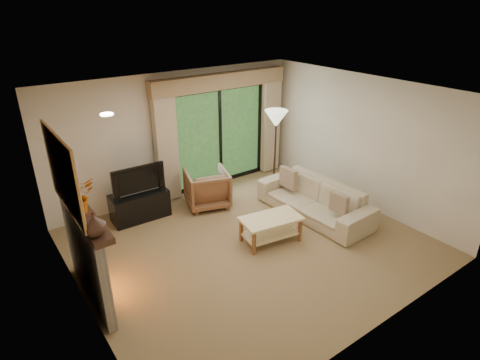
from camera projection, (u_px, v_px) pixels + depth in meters
floor at (250, 243)px, 6.95m from camera, size 5.50×5.50×0.00m
ceiling at (252, 94)px, 5.87m from camera, size 5.50×5.50×0.00m
wall_back at (178, 135)px, 8.26m from camera, size 5.00×0.00×5.00m
wall_front at (383, 247)px, 4.56m from camera, size 5.00×0.00×5.00m
wall_left at (74, 227)px, 4.95m from camera, size 0.00×5.00×5.00m
wall_right at (362, 142)px, 7.87m from camera, size 0.00×5.00×5.00m
fireplace at (87, 257)px, 5.41m from camera, size 0.24×1.70×1.37m
mirror at (63, 173)px, 4.84m from camera, size 0.07×1.45×1.02m
sliding_door at (220, 136)px, 8.83m from camera, size 2.26×0.10×2.16m
curtain_left at (166, 145)px, 7.99m from camera, size 0.45×0.18×2.35m
curtain_right at (270, 123)px, 9.43m from camera, size 0.45×0.18×2.35m
cornice at (221, 81)px, 8.26m from camera, size 3.20×0.24×0.32m
media_console at (140, 205)px, 7.65m from camera, size 1.08×0.51×0.54m
tv at (137, 179)px, 7.42m from camera, size 1.00×0.15×0.57m
armchair at (207, 188)px, 8.08m from camera, size 1.03×1.04×0.76m
sofa at (314, 199)px, 7.73m from camera, size 1.00×2.36×0.68m
pillow_near at (339, 203)px, 7.10m from camera, size 0.11×0.37×0.36m
pillow_far at (288, 178)px, 8.08m from camera, size 0.12×0.41×0.41m
coffee_table at (271, 229)px, 6.93m from camera, size 1.11×0.72×0.46m
floor_lamp at (275, 152)px, 8.52m from camera, size 0.57×0.57×1.80m
vase at (94, 224)px, 4.60m from camera, size 0.31×0.31×0.28m
branches at (77, 197)px, 5.03m from camera, size 0.52×0.48×0.47m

